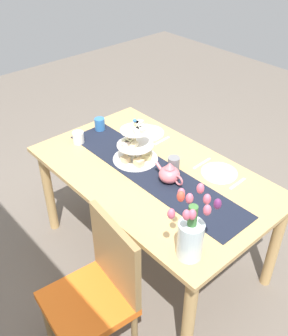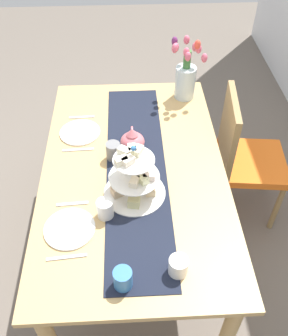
# 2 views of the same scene
# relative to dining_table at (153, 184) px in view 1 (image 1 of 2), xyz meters

# --- Properties ---
(ground_plane) EXTENTS (8.00, 8.00, 0.00)m
(ground_plane) POSITION_rel_dining_table_xyz_m (0.00, 0.00, -0.65)
(ground_plane) COLOR #6B6056
(dining_table) EXTENTS (1.59, 0.95, 0.75)m
(dining_table) POSITION_rel_dining_table_xyz_m (0.00, 0.00, 0.00)
(dining_table) COLOR tan
(dining_table) RESTS_ON ground_plane
(chair_left) EXTENTS (0.46, 0.46, 0.91)m
(chair_left) POSITION_rel_dining_table_xyz_m (-0.33, 0.70, -0.14)
(chair_left) COLOR olive
(chair_left) RESTS_ON ground_plane
(table_runner) EXTENTS (1.41, 0.31, 0.00)m
(table_runner) POSITION_rel_dining_table_xyz_m (0.00, 0.01, 0.11)
(table_runner) COLOR black
(table_runner) RESTS_ON dining_table
(tiered_cake_stand) EXTENTS (0.30, 0.30, 0.30)m
(tiered_cake_stand) POSITION_rel_dining_table_xyz_m (0.17, -0.00, 0.21)
(tiered_cake_stand) COLOR beige
(tiered_cake_stand) RESTS_ON table_runner
(teapot) EXTENTS (0.24, 0.13, 0.14)m
(teapot) POSITION_rel_dining_table_xyz_m (-0.15, 0.00, 0.16)
(teapot) COLOR #D66B75
(teapot) RESTS_ON table_runner
(tulip_vase) EXTENTS (0.20, 0.21, 0.40)m
(tulip_vase) POSITION_rel_dining_table_xyz_m (-0.63, 0.34, 0.25)
(tulip_vase) COLOR silver
(tulip_vase) RESTS_ON dining_table
(cream_jug) EXTENTS (0.08, 0.08, 0.08)m
(cream_jug) POSITION_rel_dining_table_xyz_m (0.61, 0.16, 0.15)
(cream_jug) COLOR white
(cream_jug) RESTS_ON dining_table
(dinner_plate_left) EXTENTS (0.23, 0.23, 0.01)m
(dinner_plate_left) POSITION_rel_dining_table_xyz_m (-0.30, -0.30, 0.11)
(dinner_plate_left) COLOR white
(dinner_plate_left) RESTS_ON dining_table
(fork_left) EXTENTS (0.02, 0.15, 0.01)m
(fork_left) POSITION_rel_dining_table_xyz_m (-0.44, -0.30, 0.11)
(fork_left) COLOR silver
(fork_left) RESTS_ON dining_table
(knife_left) EXTENTS (0.02, 0.17, 0.01)m
(knife_left) POSITION_rel_dining_table_xyz_m (-0.15, -0.30, 0.11)
(knife_left) COLOR silver
(knife_left) RESTS_ON dining_table
(dinner_plate_right) EXTENTS (0.23, 0.23, 0.01)m
(dinner_plate_right) POSITION_rel_dining_table_xyz_m (0.37, -0.30, 0.11)
(dinner_plate_right) COLOR white
(dinner_plate_right) RESTS_ON dining_table
(fork_right) EXTENTS (0.02, 0.15, 0.01)m
(fork_right) POSITION_rel_dining_table_xyz_m (0.23, -0.30, 0.11)
(fork_right) COLOR silver
(fork_right) RESTS_ON dining_table
(knife_right) EXTENTS (0.03, 0.17, 0.01)m
(knife_right) POSITION_rel_dining_table_xyz_m (0.52, -0.30, 0.11)
(knife_right) COLOR silver
(knife_right) RESTS_ON dining_table
(mug_grey) EXTENTS (0.08, 0.08, 0.09)m
(mug_grey) POSITION_rel_dining_table_xyz_m (-0.08, -0.10, 0.16)
(mug_grey) COLOR slate
(mug_grey) RESTS_ON table_runner
(mug_white_text) EXTENTS (0.08, 0.08, 0.09)m
(mug_white_text) POSITION_rel_dining_table_xyz_m (0.30, -0.14, 0.15)
(mug_white_text) COLOR white
(mug_white_text) RESTS_ON dining_table
(mug_orange) EXTENTS (0.08, 0.08, 0.09)m
(mug_orange) POSITION_rel_dining_table_xyz_m (0.65, -0.06, 0.15)
(mug_orange) COLOR #3370B7
(mug_orange) RESTS_ON dining_table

